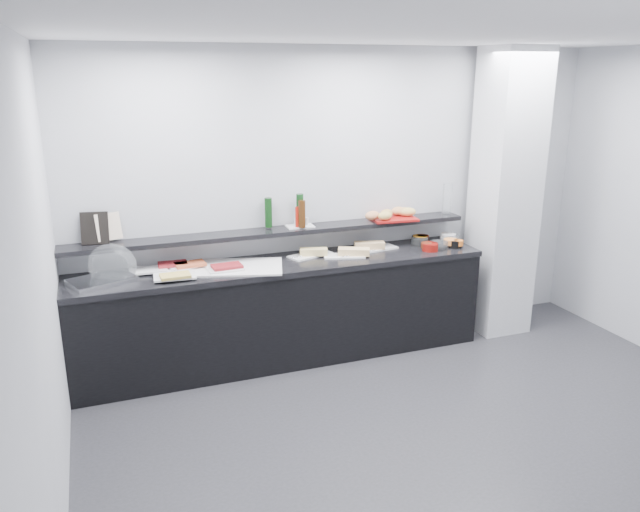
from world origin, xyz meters
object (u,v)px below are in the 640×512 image
object	(u,v)px
bread_tray	(393,218)
carafe	(447,199)
framed_print	(95,228)
cloche_base	(102,281)
condiment_tray	(300,226)
sandwich_plate_mid	(344,256)

from	to	relation	value
bread_tray	carafe	distance (m)	0.59
framed_print	cloche_base	bearing A→B (deg)	-76.76
condiment_tray	carafe	distance (m)	1.49
sandwich_plate_mid	carafe	distance (m)	1.22
sandwich_plate_mid	condiment_tray	size ratio (longest dim) A/B	1.50
framed_print	carafe	xyz separation A→B (m)	(3.19, -0.07, 0.02)
cloche_base	bread_tray	bearing A→B (deg)	-15.84
framed_print	bread_tray	world-z (taller)	framed_print
bread_tray	carafe	bearing A→B (deg)	5.29
condiment_tray	bread_tray	distance (m)	0.91
sandwich_plate_mid	framed_print	distance (m)	2.10
cloche_base	bread_tray	distance (m)	2.63
bread_tray	sandwich_plate_mid	bearing A→B (deg)	-155.93
cloche_base	carafe	size ratio (longest dim) A/B	1.57
condiment_tray	carafe	size ratio (longest dim) A/B	0.80
condiment_tray	carafe	world-z (taller)	carafe
cloche_base	condiment_tray	xyz separation A→B (m)	(1.70, 0.22, 0.24)
cloche_base	condiment_tray	size ratio (longest dim) A/B	1.95
cloche_base	sandwich_plate_mid	world-z (taller)	cloche_base
carafe	cloche_base	bearing A→B (deg)	-176.55
cloche_base	sandwich_plate_mid	bearing A→B (deg)	-20.11
carafe	sandwich_plate_mid	bearing A→B (deg)	-170.38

